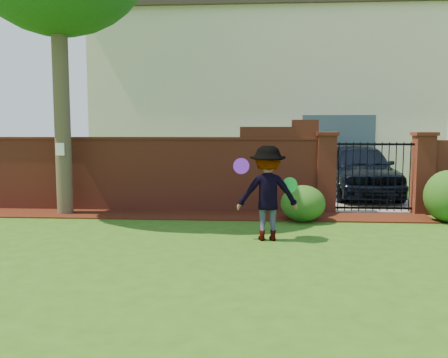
# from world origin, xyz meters

# --- Properties ---
(ground) EXTENTS (80.00, 80.00, 0.01)m
(ground) POSITION_xyz_m (0.00, 0.00, -0.01)
(ground) COLOR #275114
(ground) RESTS_ON ground
(mulch_bed) EXTENTS (11.10, 1.08, 0.03)m
(mulch_bed) POSITION_xyz_m (-0.95, 3.34, 0.01)
(mulch_bed) COLOR black
(mulch_bed) RESTS_ON ground
(brick_wall) EXTENTS (8.70, 0.31, 2.16)m
(brick_wall) POSITION_xyz_m (-2.01, 4.00, 0.93)
(brick_wall) COLOR maroon
(brick_wall) RESTS_ON ground
(pillar_left) EXTENTS (0.50, 0.50, 1.88)m
(pillar_left) POSITION_xyz_m (2.40, 4.00, 0.96)
(pillar_left) COLOR maroon
(pillar_left) RESTS_ON ground
(pillar_right) EXTENTS (0.50, 0.50, 1.88)m
(pillar_right) POSITION_xyz_m (4.60, 4.00, 0.96)
(pillar_right) COLOR maroon
(pillar_right) RESTS_ON ground
(iron_gate) EXTENTS (1.78, 0.03, 1.60)m
(iron_gate) POSITION_xyz_m (3.50, 4.00, 0.85)
(iron_gate) COLOR black
(iron_gate) RESTS_ON ground
(driveway) EXTENTS (3.20, 8.00, 0.01)m
(driveway) POSITION_xyz_m (3.50, 8.00, 0.01)
(driveway) COLOR slate
(driveway) RESTS_ON ground
(house) EXTENTS (12.40, 6.40, 6.30)m
(house) POSITION_xyz_m (1.00, 12.00, 3.16)
(house) COLOR #F1E9CA
(house) RESTS_ON ground
(car) EXTENTS (1.97, 4.58, 1.54)m
(car) POSITION_xyz_m (3.74, 6.71, 0.77)
(car) COLOR black
(car) RESTS_ON ground
(paper_notice) EXTENTS (0.20, 0.01, 0.28)m
(paper_notice) POSITION_xyz_m (-3.60, 3.21, 1.50)
(paper_notice) COLOR white
(paper_notice) RESTS_ON tree
(shrub_left) EXTENTS (0.94, 0.94, 0.77)m
(shrub_left) POSITION_xyz_m (1.78, 2.88, 0.39)
(shrub_left) COLOR #164B17
(shrub_left) RESTS_ON ground
(shrub_middle) EXTENTS (1.00, 1.00, 1.10)m
(shrub_middle) POSITION_xyz_m (4.82, 3.03, 0.55)
(shrub_middle) COLOR #164B17
(shrub_middle) RESTS_ON ground
(man) EXTENTS (1.12, 0.71, 1.67)m
(man) POSITION_xyz_m (0.99, 1.11, 0.83)
(man) COLOR gray
(man) RESTS_ON ground
(frisbee_purple) EXTENTS (0.28, 0.10, 0.28)m
(frisbee_purple) POSITION_xyz_m (0.53, 0.99, 1.32)
(frisbee_purple) COLOR #7121D3
(frisbee_purple) RESTS_ON man
(frisbee_green) EXTENTS (0.28, 0.12, 0.27)m
(frisbee_green) POSITION_xyz_m (1.38, 1.16, 0.98)
(frisbee_green) COLOR green
(frisbee_green) RESTS_ON man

